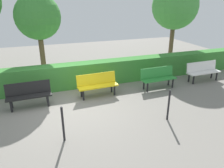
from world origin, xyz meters
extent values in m
plane|color=gray|center=(0.00, 0.00, 0.00)|extent=(22.68, 22.68, 0.00)
cube|color=white|center=(-6.15, -0.52, 0.41)|extent=(1.61, 0.45, 0.05)
cube|color=white|center=(-6.15, -0.71, 0.65)|extent=(1.60, 0.13, 0.42)
cylinder|color=black|center=(-6.80, -0.39, 0.20)|extent=(0.07, 0.07, 0.39)
cylinder|color=black|center=(-6.80, -0.69, 0.20)|extent=(0.07, 0.07, 0.39)
cylinder|color=black|center=(-5.50, -0.36, 0.20)|extent=(0.07, 0.07, 0.39)
cylinder|color=black|center=(-5.50, -0.66, 0.20)|extent=(0.07, 0.07, 0.39)
cube|color=#2D8C38|center=(-3.80, -0.45, 0.41)|extent=(1.52, 0.46, 0.05)
cube|color=#2D8C38|center=(-3.79, -0.64, 0.65)|extent=(1.52, 0.14, 0.42)
cylinder|color=black|center=(-4.41, -0.32, 0.20)|extent=(0.07, 0.07, 0.39)
cylinder|color=black|center=(-4.40, -0.62, 0.20)|extent=(0.07, 0.07, 0.39)
cylinder|color=black|center=(-3.19, -0.29, 0.20)|extent=(0.07, 0.07, 0.39)
cylinder|color=black|center=(-3.19, -0.59, 0.20)|extent=(0.07, 0.07, 0.39)
cube|color=yellow|center=(-1.21, -0.56, 0.41)|extent=(1.56, 0.49, 0.05)
cube|color=yellow|center=(-1.20, -0.75, 0.65)|extent=(1.55, 0.20, 0.42)
cylinder|color=black|center=(-1.83, -0.44, 0.20)|extent=(0.07, 0.07, 0.39)
cylinder|color=black|center=(-1.82, -0.74, 0.20)|extent=(0.07, 0.07, 0.39)
cylinder|color=black|center=(-0.59, -0.38, 0.20)|extent=(0.07, 0.07, 0.39)
cylinder|color=black|center=(-0.58, -0.68, 0.20)|extent=(0.07, 0.07, 0.39)
cube|color=black|center=(1.26, -0.47, 0.41)|extent=(1.49, 0.46, 0.05)
cube|color=black|center=(1.27, -0.66, 0.65)|extent=(1.48, 0.17, 0.42)
cylinder|color=black|center=(0.67, -0.33, 0.20)|extent=(0.07, 0.07, 0.39)
cylinder|color=black|center=(0.67, -0.63, 0.20)|extent=(0.07, 0.07, 0.39)
cylinder|color=black|center=(1.85, -0.30, 0.20)|extent=(0.07, 0.07, 0.39)
cylinder|color=black|center=(1.86, -0.60, 0.20)|extent=(0.07, 0.07, 0.39)
cube|color=#387F33|center=(-1.15, -1.81, 0.51)|extent=(18.68, 0.64, 1.01)
cylinder|color=brown|center=(-6.52, -3.73, 1.19)|extent=(0.24, 0.24, 2.38)
sphere|color=#479942|center=(-6.52, -3.73, 3.12)|extent=(2.48, 2.48, 2.48)
cylinder|color=brown|center=(0.60, -3.16, 1.11)|extent=(0.22, 0.22, 2.22)
sphere|color=#3D8C38|center=(0.60, -3.16, 2.80)|extent=(1.92, 1.92, 1.92)
cylinder|color=black|center=(-2.76, 1.83, 0.50)|extent=(0.06, 0.06, 1.00)
cylinder|color=black|center=(0.42, 1.83, 0.50)|extent=(0.06, 0.06, 1.00)
camera|label=1|loc=(0.83, 6.76, 3.53)|focal=34.60mm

